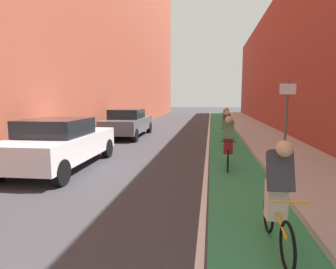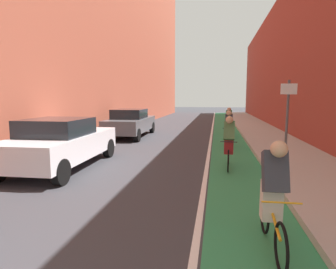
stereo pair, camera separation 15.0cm
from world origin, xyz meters
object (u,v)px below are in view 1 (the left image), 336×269
cyclist_mid (228,142)px  street_sign_post (286,116)px  cyclist_lead (278,191)px  parked_sedan_white (60,143)px  parked_sedan_gray (128,123)px  cyclist_trailing (227,129)px  cyclist_far (226,122)px

cyclist_mid → street_sign_post: size_ratio=0.68×
cyclist_lead → street_sign_post: street_sign_post is taller
parked_sedan_white → cyclist_mid: cyclist_mid is taller
parked_sedan_gray → cyclist_mid: 8.01m
cyclist_trailing → cyclist_far: size_ratio=0.97×
cyclist_far → parked_sedan_gray: bearing=-171.9°
cyclist_mid → street_sign_post: street_sign_post is taller
cyclist_lead → street_sign_post: 4.68m
parked_sedan_gray → cyclist_trailing: bearing=-25.8°
parked_sedan_gray → cyclist_far: 5.40m
street_sign_post → parked_sedan_gray: bearing=136.1°
parked_sedan_gray → cyclist_lead: 12.17m
cyclist_mid → street_sign_post: bearing=-7.2°
parked_sedan_white → cyclist_far: size_ratio=2.58×
parked_sedan_gray → cyclist_lead: size_ratio=2.84×
cyclist_trailing → parked_sedan_gray: bearing=154.2°
parked_sedan_gray → cyclist_mid: (5.06, -6.21, 0.02)m
cyclist_mid → cyclist_far: cyclist_far is taller
cyclist_far → street_sign_post: bearing=-79.6°
parked_sedan_white → cyclist_mid: size_ratio=2.64×
parked_sedan_white → street_sign_post: 6.74m
parked_sedan_white → cyclist_lead: (5.47, -3.80, 0.06)m
parked_sedan_gray → street_sign_post: bearing=-43.9°
cyclist_lead → cyclist_far: bearing=90.6°
parked_sedan_white → street_sign_post: bearing=5.7°
parked_sedan_gray → cyclist_lead: cyclist_lead is taller
street_sign_post → parked_sedan_white: bearing=-174.3°
cyclist_mid → cyclist_far: size_ratio=0.98×
cyclist_trailing → street_sign_post: bearing=-69.5°
parked_sedan_white → cyclist_mid: bearing=9.7°
parked_sedan_white → parked_sedan_gray: bearing=90.0°
parked_sedan_gray → cyclist_far: (5.34, 0.76, 0.03)m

